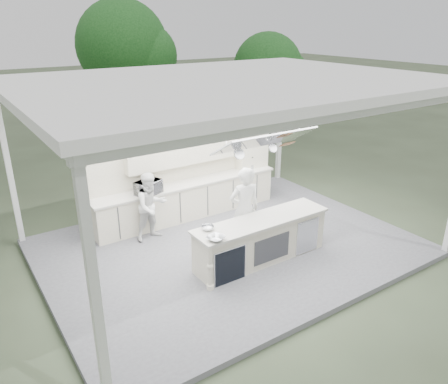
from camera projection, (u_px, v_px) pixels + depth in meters
ground at (229, 249)px, 10.05m from camera, size 90.00×90.00×0.00m
stage_deck at (229, 247)px, 10.03m from camera, size 8.00×6.00×0.12m
tent at (231, 86)px, 8.67m from camera, size 8.20×6.20×3.86m
demo_island at (261, 240)px, 9.22m from camera, size 3.10×0.79×0.95m
back_counter at (188, 199)px, 11.30m from camera, size 5.08×0.72×0.95m
back_wall_unit at (198, 158)px, 11.33m from camera, size 5.05×0.48×2.25m
tree_cluster at (78, 67)px, 16.30m from camera, size 19.55×9.40×5.85m
head_chef at (244, 210)px, 9.47m from camera, size 0.79×0.60×1.94m
sous_chef at (151, 206)px, 10.03m from camera, size 0.84×0.68×1.62m
toaster_oven at (148, 187)px, 10.31m from camera, size 0.71×0.60×0.33m
bowl_large at (216, 238)px, 8.18m from camera, size 0.41×0.41×0.08m
bowl_small at (208, 228)px, 8.60m from camera, size 0.31×0.31×0.08m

